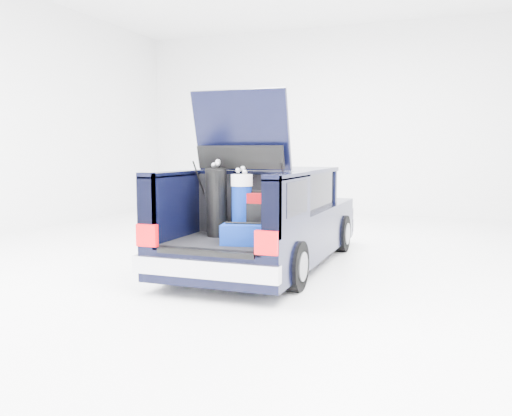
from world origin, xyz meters
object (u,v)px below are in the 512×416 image
at_px(blue_duffel, 244,234).
at_px(car, 270,219).
at_px(blue_golf_bag, 242,206).
at_px(red_suitcase, 258,216).
at_px(black_golf_bag, 217,202).

bearing_deg(blue_duffel, car, 88.44).
xyz_separation_m(car, blue_duffel, (0.29, -1.80, 0.05)).
bearing_deg(blue_golf_bag, blue_duffel, -82.40).
bearing_deg(car, blue_golf_bag, -86.32).
height_order(car, red_suitcase, car).
distance_m(red_suitcase, blue_duffel, 0.49).
bearing_deg(car, blue_duffel, -80.90).
bearing_deg(blue_duffel, black_golf_bag, 131.17).
bearing_deg(blue_duffel, blue_golf_bag, 103.67).
bearing_deg(car, red_suitcase, -77.59).
bearing_deg(red_suitcase, black_golf_bag, -173.20).
xyz_separation_m(car, red_suitcase, (0.29, -1.33, 0.21)).
bearing_deg(blue_golf_bag, car, 76.96).
xyz_separation_m(car, black_golf_bag, (-0.25, -1.37, 0.37)).
xyz_separation_m(red_suitcase, black_golf_bag, (-0.55, -0.04, 0.16)).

